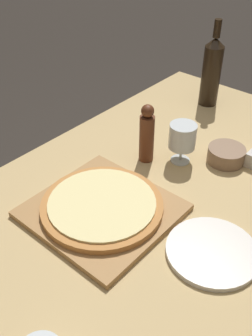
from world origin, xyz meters
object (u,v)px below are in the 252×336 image
wine_bottle (212,71)px  wine_glass (182,137)px  pepper_mill (147,135)px  pizza (102,205)px  small_bowl (226,155)px

wine_bottle → wine_glass: bearing=-70.3°
pepper_mill → wine_glass: pepper_mill is taller
pizza → wine_glass: bearing=86.2°
wine_bottle → pepper_mill: size_ratio=1.69×
pepper_mill → wine_bottle: bearing=96.6°
wine_bottle → small_bowl: bearing=-50.4°
pizza → wine_bottle: size_ratio=1.00×
wine_bottle → pepper_mill: 0.48m
pepper_mill → wine_glass: bearing=35.8°
pizza → wine_glass: (0.02, 0.35, 0.06)m
pepper_mill → small_bowl: bearing=38.2°
pizza → small_bowl: bearing=72.9°
pizza → wine_bottle: bearing=99.3°
small_bowl → pizza: bearing=-107.1°
pizza → pepper_mill: size_ratio=1.69×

